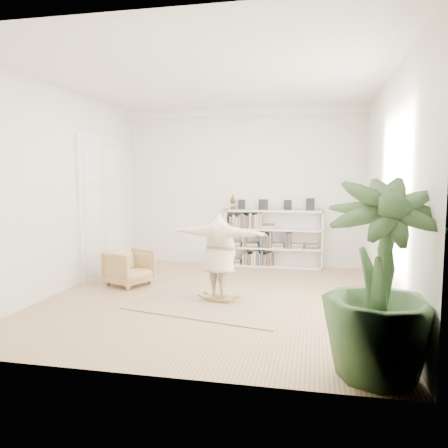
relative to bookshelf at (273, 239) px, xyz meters
name	(u,v)px	position (x,y,z in m)	size (l,w,h in m)	color
floor	(214,298)	(-0.74, -2.82, -0.64)	(6.00, 6.00, 0.00)	#8D6949
room_shell	(243,112)	(-0.74, 0.12, 2.87)	(6.00, 6.00, 6.00)	silver
doors	(101,208)	(-3.45, -1.52, 0.76)	(0.09, 1.78, 2.92)	white
bookshelf	(273,239)	(0.00, 0.00, 0.00)	(2.20, 0.35, 1.64)	silver
armchair	(129,268)	(-2.51, -2.29, -0.30)	(0.72, 0.74, 0.67)	tan
rug	(220,301)	(-0.59, -3.04, -0.63)	(2.50, 2.00, 0.02)	tan
rocker_board	(220,298)	(-0.59, -3.04, -0.57)	(0.52, 0.37, 0.10)	olive
person	(220,253)	(-0.59, -3.04, 0.17)	(1.68, 0.46, 1.37)	beige
houseplant	(380,279)	(1.56, -5.37, 0.38)	(1.14, 1.14, 2.03)	#2F4D26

